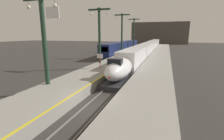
# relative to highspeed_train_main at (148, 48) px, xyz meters

# --- Properties ---
(ground_plane) EXTENTS (260.00, 260.00, 0.00)m
(ground_plane) POSITION_rel_highspeed_train_main_xyz_m (0.00, -41.21, -1.97)
(ground_plane) COLOR #33302D
(platform_left) EXTENTS (4.80, 110.00, 1.05)m
(platform_left) POSITION_rel_highspeed_train_main_xyz_m (-4.05, -16.46, -1.44)
(platform_left) COLOR gray
(platform_left) RESTS_ON ground
(platform_right) EXTENTS (4.80, 110.00, 1.05)m
(platform_right) POSITION_rel_highspeed_train_main_xyz_m (4.05, -16.46, -1.44)
(platform_right) COLOR gray
(platform_right) RESTS_ON ground
(platform_left_safety_stripe) EXTENTS (0.20, 107.80, 0.01)m
(platform_left_safety_stripe) POSITION_rel_highspeed_train_main_xyz_m (-1.77, -16.46, -0.91)
(platform_left_safety_stripe) COLOR yellow
(platform_left_safety_stripe) RESTS_ON platform_left
(rail_main_left) EXTENTS (0.08, 110.00, 0.12)m
(rail_main_left) POSITION_rel_highspeed_train_main_xyz_m (-0.75, -13.71, -1.91)
(rail_main_left) COLOR slate
(rail_main_left) RESTS_ON ground
(rail_main_right) EXTENTS (0.08, 110.00, 0.12)m
(rail_main_right) POSITION_rel_highspeed_train_main_xyz_m (0.75, -13.71, -1.91)
(rail_main_right) COLOR slate
(rail_main_right) RESTS_ON ground
(rail_secondary_left) EXTENTS (0.08, 110.00, 0.12)m
(rail_secondary_left) POSITION_rel_highspeed_train_main_xyz_m (-8.85, -13.71, -1.91)
(rail_secondary_left) COLOR slate
(rail_secondary_left) RESTS_ON ground
(rail_secondary_right) EXTENTS (0.08, 110.00, 0.12)m
(rail_secondary_right) POSITION_rel_highspeed_train_main_xyz_m (-7.35, -13.71, -1.91)
(rail_secondary_right) COLOR slate
(rail_secondary_right) RESTS_ON ground
(highspeed_train_main) EXTENTS (2.92, 76.16, 3.60)m
(highspeed_train_main) POSITION_rel_highspeed_train_main_xyz_m (0.00, 0.00, 0.00)
(highspeed_train_main) COLOR silver
(highspeed_train_main) RESTS_ON ground
(regional_train_adjacent) EXTENTS (2.85, 36.60, 3.80)m
(regional_train_adjacent) POSITION_rel_highspeed_train_main_xyz_m (-8.10, -0.06, 0.16)
(regional_train_adjacent) COLOR #141E4C
(regional_train_adjacent) RESTS_ON ground
(station_column_near) EXTENTS (4.00, 0.68, 8.51)m
(station_column_near) POSITION_rel_highspeed_train_main_xyz_m (-5.84, -39.48, 4.34)
(station_column_near) COLOR #1E3828
(station_column_near) RESTS_ON platform_left
(station_column_mid) EXTENTS (4.00, 0.68, 9.42)m
(station_column_mid) POSITION_rel_highspeed_train_main_xyz_m (-5.90, -25.51, 4.73)
(station_column_mid) COLOR #1E3828
(station_column_mid) RESTS_ON platform_left
(station_column_far) EXTENTS (4.00, 0.68, 10.16)m
(station_column_far) POSITION_rel_highspeed_train_main_xyz_m (-5.90, -10.32, 5.12)
(station_column_far) COLOR #1E3828
(station_column_far) RESTS_ON platform_left
(station_column_distant) EXTENTS (4.00, 0.68, 10.44)m
(station_column_distant) POSITION_rel_highspeed_train_main_xyz_m (-5.90, 5.78, 5.27)
(station_column_distant) COLOR #1E3828
(station_column_distant) RESTS_ON platform_left
(passenger_near_edge) EXTENTS (0.55, 0.32, 1.69)m
(passenger_near_edge) POSITION_rel_highspeed_train_main_xyz_m (-2.33, -27.30, 0.07)
(passenger_near_edge) COLOR #23232D
(passenger_near_edge) RESTS_ON platform_left
(rolling_suitcase) EXTENTS (0.40, 0.22, 0.98)m
(rolling_suitcase) POSITION_rel_highspeed_train_main_xyz_m (-2.83, -27.49, -0.61)
(rolling_suitcase) COLOR #4C4C51
(rolling_suitcase) RESTS_ON platform_left
(departure_info_board) EXTENTS (0.90, 0.10, 2.12)m
(departure_info_board) POSITION_rel_highspeed_train_main_xyz_m (-3.97, -30.11, 0.59)
(departure_info_board) COLOR maroon
(departure_info_board) RESTS_ON platform_left
(terminus_back_wall) EXTENTS (36.00, 2.00, 14.00)m
(terminus_back_wall) POSITION_rel_highspeed_train_main_xyz_m (0.00, 60.79, 5.03)
(terminus_back_wall) COLOR #4C4742
(terminus_back_wall) RESTS_ON ground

